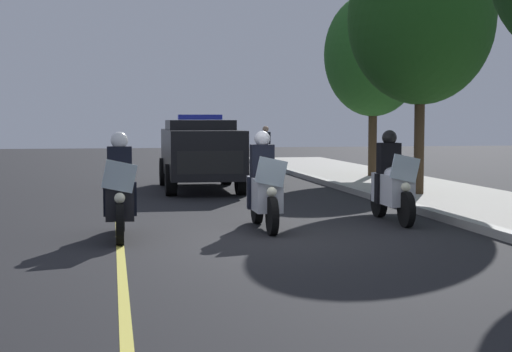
{
  "coord_description": "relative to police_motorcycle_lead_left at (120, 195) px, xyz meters",
  "views": [
    {
      "loc": [
        12.1,
        -2.55,
        1.93
      ],
      "look_at": [
        -1.59,
        0.0,
        0.9
      ],
      "focal_mm": 54.28,
      "sensor_mm": 36.0,
      "label": 1
    }
  ],
  "objects": [
    {
      "name": "police_suv",
      "position": [
        -8.31,
        2.25,
        0.37
      ],
      "size": [
        4.94,
        2.14,
        2.05
      ],
      "color": "black",
      "rests_on": "ground"
    },
    {
      "name": "cyclist_background",
      "position": [
        -13.95,
        5.19,
        0.14
      ],
      "size": [
        1.76,
        0.32,
        1.69
      ],
      "color": "black",
      "rests_on": "ground"
    },
    {
      "name": "police_motorcycle_lead_left",
      "position": [
        0.0,
        0.0,
        0.0
      ],
      "size": [
        2.14,
        0.56,
        1.72
      ],
      "color": "black",
      "rests_on": "ground"
    },
    {
      "name": "police_motorcycle_trailing",
      "position": [
        -1.02,
        5.03,
        0.0
      ],
      "size": [
        2.14,
        0.56,
        1.72
      ],
      "color": "black",
      "rests_on": "ground"
    },
    {
      "name": "curb_strip",
      "position": [
        0.57,
        6.07,
        -0.62
      ],
      "size": [
        48.0,
        0.24,
        0.15
      ],
      "primitive_type": "cube",
      "color": "#9E9B93",
      "rests_on": "ground"
    },
    {
      "name": "tree_behind_suv",
      "position": [
        -11.21,
        8.17,
        3.29
      ],
      "size": [
        3.17,
        3.17,
        5.88
      ],
      "color": "#42301E",
      "rests_on": "sidewalk_strip"
    },
    {
      "name": "ground_plane",
      "position": [
        0.57,
        2.44,
        -0.7
      ],
      "size": [
        80.0,
        80.0,
        0.0
      ],
      "primitive_type": "plane",
      "color": "black"
    },
    {
      "name": "lane_stripe_center",
      "position": [
        0.57,
        -0.01,
        -0.7
      ],
      "size": [
        48.0,
        0.12,
        0.01
      ],
      "primitive_type": "cube",
      "color": "#E0D14C",
      "rests_on": "ground"
    },
    {
      "name": "tree_far_back",
      "position": [
        -5.16,
        7.27,
        3.66
      ],
      "size": [
        3.54,
        3.54,
        6.36
      ],
      "color": "#42301E",
      "rests_on": "sidewalk_strip"
    },
    {
      "name": "police_motorcycle_lead_right",
      "position": [
        -0.56,
        2.5,
        0.0
      ],
      "size": [
        2.14,
        0.56,
        1.72
      ],
      "color": "black",
      "rests_on": "ground"
    }
  ]
}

